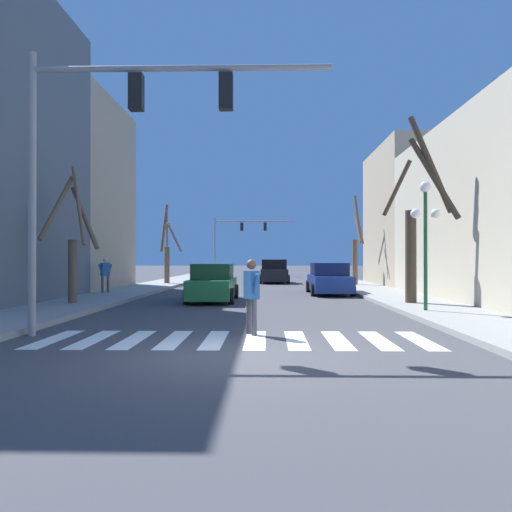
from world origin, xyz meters
TOP-DOWN VIEW (x-y plane):
  - ground_plane at (0.00, 0.00)m, footprint 240.00×240.00m
  - crosswalk_stripes at (0.00, 1.89)m, footprint 8.55×2.60m
  - traffic_signal_near at (-2.77, 2.35)m, footprint 7.04×0.28m
  - traffic_signal_far at (-2.29, 42.67)m, footprint 8.17×0.28m
  - street_lamp_right_corner at (5.76, 6.89)m, footprint 0.95×0.36m
  - car_parked_right_near at (3.84, 16.20)m, footprint 2.09×4.80m
  - car_driving_away_lane at (1.21, 27.68)m, footprint 2.20×4.27m
  - car_parked_right_far at (-1.58, 11.85)m, footprint 1.96×4.67m
  - pedestrian_crossing_street at (-7.13, 14.83)m, footprint 0.58×0.58m
  - pedestrian_on_left_sidewalk at (0.34, 2.64)m, footprint 0.42×0.73m
  - street_tree_left_mid at (6.40, 22.89)m, footprint 0.92×2.44m
  - street_tree_right_mid at (-6.10, 24.57)m, footprint 1.28×3.30m
  - street_tree_right_near at (6.29, 9.55)m, footprint 2.33×2.23m
  - street_tree_left_near at (-6.49, 9.13)m, footprint 1.84×1.59m

SIDE VIEW (x-z plane):
  - ground_plane at x=0.00m, z-range 0.00..0.00m
  - crosswalk_stripes at x=0.00m, z-range 0.00..0.01m
  - car_parked_right_far at x=-1.58m, z-range -0.05..1.53m
  - car_parked_right_near at x=3.84m, z-range -0.05..1.54m
  - car_driving_away_lane at x=1.21m, z-range -0.06..1.68m
  - pedestrian_on_left_sidewalk at x=0.34m, z-range 0.16..1.94m
  - pedestrian_crossing_street at x=-7.13m, z-range 0.31..2.01m
  - street_tree_left_near at x=-6.49m, z-range -0.24..4.87m
  - street_tree_right_mid at x=-6.10m, z-range -0.27..5.04m
  - street_tree_left_mid at x=6.40m, z-range -0.36..5.34m
  - street_lamp_right_corner at x=5.76m, z-range 1.01..5.14m
  - street_tree_right_near at x=6.29m, z-range -0.35..6.65m
  - traffic_signal_far at x=-2.29m, z-range 1.45..7.53m
  - traffic_signal_near at x=-2.77m, z-range 1.50..8.10m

